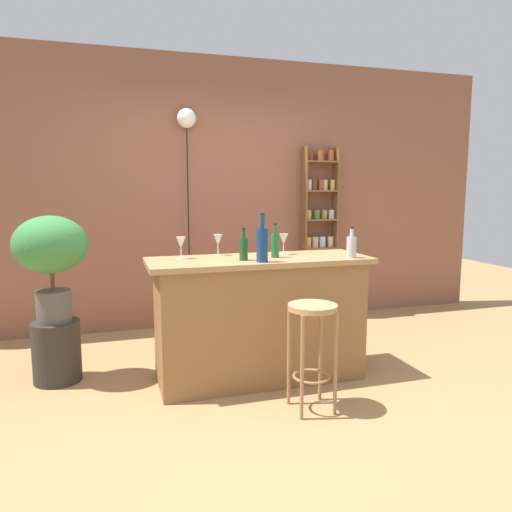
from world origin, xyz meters
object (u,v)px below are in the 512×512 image
object	(u,v)px
bottle_spirits_clear	(262,244)
wine_glass_left	(181,243)
bar_stool	(312,333)
potted_plant	(51,252)
bottle_sauce_amber	(351,246)
wine_glass_right	(284,240)
spice_shelf	(319,233)
bottle_olive_oil	(244,248)
bottle_soda_blue	(275,245)
pendant_globe_light	(187,123)
wine_glass_center	(218,240)
plant_stool	(57,351)

from	to	relation	value
bottle_spirits_clear	wine_glass_left	world-z (taller)	bottle_spirits_clear
bar_stool	potted_plant	xyz separation A→B (m)	(-1.65, 1.01, 0.47)
bottle_sauce_amber	wine_glass_right	world-z (taller)	bottle_sauce_amber
spice_shelf	bottle_olive_oil	xyz separation A→B (m)	(-1.32, -1.59, 0.07)
bottle_soda_blue	wine_glass_right	size ratio (longest dim) A/B	1.58
bottle_sauce_amber	pendant_globe_light	world-z (taller)	pendant_globe_light
potted_plant	pendant_globe_light	size ratio (longest dim) A/B	0.35
spice_shelf	bottle_olive_oil	bearing A→B (deg)	-129.81
wine_glass_left	pendant_globe_light	distance (m)	1.79
wine_glass_left	bar_stool	bearing A→B (deg)	-45.39
bottle_sauce_amber	wine_glass_left	bearing A→B (deg)	165.20
bottle_spirits_clear	wine_glass_right	distance (m)	0.44
bar_stool	wine_glass_center	size ratio (longest dim) A/B	4.34
bottle_olive_oil	bottle_soda_blue	bearing A→B (deg)	14.46
potted_plant	bottle_soda_blue	world-z (taller)	potted_plant
bottle_olive_oil	pendant_globe_light	world-z (taller)	pendant_globe_light
plant_stool	pendant_globe_light	world-z (taller)	pendant_globe_light
plant_stool	bottle_olive_oil	size ratio (longest dim) A/B	1.97
plant_stool	potted_plant	xyz separation A→B (m)	(0.00, 0.00, 0.76)
bottle_sauce_amber	spice_shelf	bearing A→B (deg)	73.08
spice_shelf	pendant_globe_light	bearing A→B (deg)	178.65
bottle_olive_oil	wine_glass_left	size ratio (longest dim) A/B	1.44
spice_shelf	bottle_soda_blue	distance (m)	1.86
spice_shelf	bottle_soda_blue	size ratio (longest dim) A/B	7.36
potted_plant	wine_glass_left	bearing A→B (deg)	-16.15
bottle_olive_oil	plant_stool	bearing A→B (deg)	160.56
bottle_soda_blue	wine_glass_left	distance (m)	0.70
wine_glass_left	pendant_globe_light	size ratio (longest dim) A/B	0.07
bar_stool	bottle_sauce_amber	bearing A→B (deg)	40.24
pendant_globe_light	spice_shelf	bearing A→B (deg)	-1.35
wine_glass_center	potted_plant	bearing A→B (deg)	172.43
potted_plant	bottle_soda_blue	distance (m)	1.66
potted_plant	wine_glass_left	world-z (taller)	potted_plant
bottle_soda_blue	bottle_spirits_clear	bearing A→B (deg)	-130.90
bar_stool	bottle_olive_oil	xyz separation A→B (m)	(-0.31, 0.54, 0.50)
spice_shelf	wine_glass_center	size ratio (longest dim) A/B	11.60
spice_shelf	bottle_soda_blue	xyz separation A→B (m)	(-1.06, -1.52, 0.08)
wine_glass_right	pendant_globe_light	world-z (taller)	pendant_globe_light
bottle_soda_blue	wine_glass_right	bearing A→B (deg)	49.94
bottle_spirits_clear	bottle_soda_blue	bearing A→B (deg)	49.10
potted_plant	pendant_globe_light	distance (m)	2.01
bottle_spirits_clear	bottle_olive_oil	bearing A→B (deg)	130.81
bottle_soda_blue	wine_glass_center	bearing A→B (deg)	147.80
bar_stool	bottle_sauce_amber	world-z (taller)	bottle_sauce_amber
bottle_sauce_amber	plant_stool	bearing A→B (deg)	164.62
bottle_olive_oil	wine_glass_right	world-z (taller)	bottle_olive_oil
bottle_soda_blue	pendant_globe_light	distance (m)	1.93
bottle_olive_oil	bottle_soda_blue	xyz separation A→B (m)	(0.27, 0.07, 0.01)
plant_stool	bottle_olive_oil	xyz separation A→B (m)	(1.34, -0.47, 0.79)
pendant_globe_light	bottle_spirits_clear	bearing A→B (deg)	-82.27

